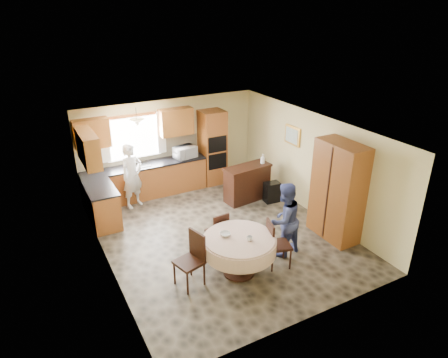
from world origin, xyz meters
TOP-DOWN VIEW (x-y plane):
  - floor at (0.00, 0.00)m, footprint 5.00×6.00m
  - ceiling at (0.00, 0.00)m, footprint 5.00×6.00m
  - wall_back at (0.00, 3.00)m, footprint 5.00×0.02m
  - wall_front at (0.00, -3.00)m, footprint 5.00×0.02m
  - wall_left at (-2.50, 0.00)m, footprint 0.02×6.00m
  - wall_right at (2.50, 0.00)m, footprint 0.02×6.00m
  - window at (-1.00, 2.98)m, footprint 1.40×0.03m
  - curtain_left at (-1.75, 2.93)m, footprint 0.22×0.02m
  - curtain_right at (-0.25, 2.93)m, footprint 0.22×0.02m
  - base_cab_back at (-0.85, 2.70)m, footprint 3.30×0.60m
  - counter_back at (-0.85, 2.70)m, footprint 3.30×0.64m
  - base_cab_left at (-2.20, 1.80)m, footprint 0.60×1.20m
  - counter_left at (-2.20, 1.80)m, footprint 0.64×1.20m
  - backsplash at (-0.85, 2.99)m, footprint 3.30×0.02m
  - wall_cab_left at (-2.05, 2.83)m, footprint 0.85×0.33m
  - wall_cab_right at (0.15, 2.83)m, footprint 0.90×0.33m
  - wall_cab_side at (-2.33, 1.80)m, footprint 0.33×1.20m
  - oven_tower at (1.15, 2.69)m, footprint 0.66×0.62m
  - oven_upper at (1.15, 2.38)m, footprint 0.56×0.01m
  - oven_lower at (1.15, 2.38)m, footprint 0.56×0.01m
  - pendant at (-1.00, 2.50)m, footprint 0.36×0.36m
  - sideboard at (1.43, 1.23)m, footprint 1.31×0.65m
  - space_heater at (1.95, 0.83)m, footprint 0.42×0.31m
  - cupboard at (2.22, -1.20)m, footprint 0.58×1.15m
  - dining_table at (-0.34, -1.39)m, footprint 1.40×1.40m
  - chair_left at (-1.24, -1.23)m, footprint 0.56×0.56m
  - chair_back at (-0.33, -0.52)m, footprint 0.41×0.41m
  - chair_right at (0.40, -1.51)m, footprint 0.53×0.53m
  - framed_picture at (2.47, 0.80)m, footprint 0.06×0.58m
  - microwave at (0.30, 2.65)m, footprint 0.65×0.50m
  - person_sink at (-1.31, 2.30)m, footprint 0.72×0.61m
  - person_dining at (0.80, -1.23)m, footprint 0.86×0.72m
  - bowl_sideboard at (1.17, 1.23)m, footprint 0.26×0.26m
  - bottle_sideboard at (1.89, 1.23)m, footprint 0.15×0.15m
  - cup_table at (-0.22, -1.56)m, footprint 0.15×0.15m
  - bowl_table at (-0.55, -1.20)m, footprint 0.23×0.23m

SIDE VIEW (x-z plane):
  - floor at x=0.00m, z-range -0.01..0.01m
  - space_heater at x=1.95m, z-range 0.00..0.54m
  - base_cab_back at x=-0.85m, z-range 0.00..0.88m
  - base_cab_left at x=-2.20m, z-range 0.00..0.88m
  - sideboard at x=1.43m, z-range 0.00..0.90m
  - chair_back at x=-0.33m, z-range 0.05..0.95m
  - chair_right at x=0.40m, z-range 0.05..1.05m
  - chair_left at x=-1.24m, z-range 0.06..1.11m
  - dining_table at x=-0.34m, z-range 0.22..1.02m
  - oven_lower at x=1.15m, z-range 0.53..0.97m
  - person_dining at x=0.80m, z-range 0.00..1.59m
  - bowl_table at x=-0.55m, z-range 0.80..0.86m
  - person_sink at x=-1.31m, z-range 0.00..1.68m
  - cup_table at x=-0.22m, z-range 0.80..0.89m
  - counter_back at x=-0.85m, z-range 0.88..0.92m
  - counter_left at x=-2.20m, z-range 0.88..0.92m
  - bowl_sideboard at x=1.17m, z-range 0.90..0.95m
  - bottle_sideboard at x=1.89m, z-range 0.90..1.21m
  - oven_tower at x=1.15m, z-range 0.00..2.12m
  - microwave at x=0.30m, z-range 0.92..1.24m
  - cupboard at x=2.22m, z-range 0.00..2.20m
  - backsplash at x=-0.85m, z-range 0.90..1.46m
  - wall_back at x=0.00m, z-range 0.00..2.50m
  - wall_front at x=0.00m, z-range 0.00..2.50m
  - wall_left at x=-2.50m, z-range 0.00..2.50m
  - wall_right at x=2.50m, z-range 0.00..2.50m
  - oven_upper at x=1.15m, z-range 1.02..1.48m
  - window at x=-1.00m, z-range 1.05..2.15m
  - curtain_left at x=-1.75m, z-range 1.08..2.22m
  - curtain_right at x=-0.25m, z-range 1.08..2.22m
  - framed_picture at x=2.47m, z-range 1.51..1.99m
  - wall_cab_left at x=-2.05m, z-range 1.55..2.27m
  - wall_cab_right at x=0.15m, z-range 1.55..2.27m
  - wall_cab_side at x=-2.33m, z-range 1.55..2.27m
  - pendant at x=-1.00m, z-range 2.03..2.21m
  - ceiling at x=0.00m, z-range 2.50..2.50m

